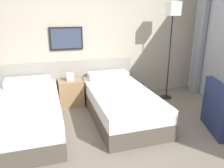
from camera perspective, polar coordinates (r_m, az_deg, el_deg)
name	(u,v)px	position (r m, az deg, el deg)	size (l,w,h in m)	color
ground_plane	(117,146)	(3.14, 1.23, -16.01)	(16.00, 16.00, 0.00)	slate
wall_headboard	(86,37)	(4.53, -6.91, 12.15)	(10.00, 0.10, 2.70)	#B7AD99
bed_near_door	(28,113)	(3.72, -21.19, -7.17)	(1.00, 2.03, 0.61)	brown
bed_near_window	(120,102)	(3.88, 2.05, -4.80)	(1.00, 2.03, 0.61)	brown
nightstand	(71,92)	(4.41, -10.68, -2.06)	(0.47, 0.40, 0.65)	#9E7A51
floor_lamp	(172,19)	(4.60, 15.51, 16.11)	(0.24, 0.24, 1.97)	black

